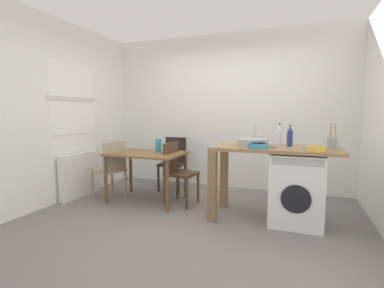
{
  "coord_description": "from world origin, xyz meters",
  "views": [
    {
      "loc": [
        1.2,
        -3.17,
        1.34
      ],
      "look_at": [
        -0.17,
        0.45,
        0.9
      ],
      "focal_mm": 26.22,
      "sensor_mm": 36.0,
      "label": 1
    }
  ],
  "objects": [
    {
      "name": "sink_basin",
      "position": [
        0.69,
        0.35,
        0.97
      ],
      "size": [
        0.38,
        0.38,
        0.09
      ],
      "primitive_type": "cylinder",
      "color": "#9EA0A5",
      "rests_on": "kitchen_counter"
    },
    {
      "name": "vase",
      "position": [
        -0.76,
        0.58,
        0.84
      ],
      "size": [
        0.09,
        0.09,
        0.2
      ],
      "primitive_type": "cylinder",
      "color": "teal",
      "rests_on": "dining_table"
    },
    {
      "name": "colander",
      "position": [
        1.4,
        0.13,
        0.95
      ],
      "size": [
        0.2,
        0.2,
        0.06
      ],
      "color": "gold",
      "rests_on": "kitchen_counter"
    },
    {
      "name": "scissors",
      "position": [
        0.9,
        0.25,
        0.92
      ],
      "size": [
        0.15,
        0.06,
        0.01
      ],
      "color": "#B2B2B7",
      "rests_on": "kitchen_counter"
    },
    {
      "name": "chair_opposite",
      "position": [
        -0.43,
        0.54,
        0.51
      ],
      "size": [
        0.44,
        0.44,
        0.9
      ],
      "rotation": [
        0.0,
        0.0,
        -1.69
      ],
      "color": "#4C3323",
      "rests_on": "ground_plane"
    },
    {
      "name": "wall_window_side",
      "position": [
        -2.15,
        0.0,
        1.35
      ],
      "size": [
        0.12,
        3.8,
        2.7
      ],
      "color": "white",
      "rests_on": "ground_plane"
    },
    {
      "name": "chair_spare_by_wall",
      "position": [
        -0.81,
        1.25,
        0.51
      ],
      "size": [
        0.42,
        0.42,
        0.9
      ],
      "rotation": [
        0.0,
        0.0,
        3.19
      ],
      "color": "black",
      "rests_on": "ground_plane"
    },
    {
      "name": "mixing_bowl",
      "position": [
        0.77,
        0.15,
        0.96
      ],
      "size": [
        0.23,
        0.23,
        0.06
      ],
      "color": "teal",
      "rests_on": "kitchen_counter"
    },
    {
      "name": "kitchen_counter",
      "position": [
        0.74,
        0.35,
        0.76
      ],
      "size": [
        1.5,
        0.68,
        0.92
      ],
      "color": "olive",
      "rests_on": "ground_plane"
    },
    {
      "name": "wall_back",
      "position": [
        0.0,
        1.75,
        1.35
      ],
      "size": [
        4.6,
        0.1,
        2.7
      ],
      "primitive_type": "cube",
      "color": "white",
      "rests_on": "ground_plane"
    },
    {
      "name": "bottle_tall_green",
      "position": [
        0.98,
        0.58,
        1.05
      ],
      "size": [
        0.06,
        0.06,
        0.28
      ],
      "color": "silver",
      "rests_on": "kitchen_counter"
    },
    {
      "name": "washing_machine",
      "position": [
        1.21,
        0.34,
        0.43
      ],
      "size": [
        0.6,
        0.61,
        0.86
      ],
      "color": "white",
      "rests_on": "ground_plane"
    },
    {
      "name": "dining_table",
      "position": [
        -0.91,
        0.48,
        0.64
      ],
      "size": [
        1.1,
        0.76,
        0.74
      ],
      "color": "brown",
      "rests_on": "ground_plane"
    },
    {
      "name": "tap",
      "position": [
        0.69,
        0.53,
        1.06
      ],
      "size": [
        0.02,
        0.02,
        0.28
      ],
      "primitive_type": "cylinder",
      "color": "#B2B2B7",
      "rests_on": "kitchen_counter"
    },
    {
      "name": "bottle_squat_brown",
      "position": [
        1.11,
        0.5,
        1.04
      ],
      "size": [
        0.07,
        0.07,
        0.26
      ],
      "color": "navy",
      "rests_on": "kitchen_counter"
    },
    {
      "name": "radiator",
      "position": [
        -2.02,
        0.3,
        0.35
      ],
      "size": [
        0.1,
        0.8,
        0.7
      ],
      "primitive_type": "cube",
      "color": "white",
      "rests_on": "ground_plane"
    },
    {
      "name": "chair_person_seat",
      "position": [
        -1.46,
        0.36,
        0.51
      ],
      "size": [
        0.51,
        0.51,
        0.9
      ],
      "rotation": [
        0.0,
        0.0,
        1.24
      ],
      "color": "gray",
      "rests_on": "ground_plane"
    },
    {
      "name": "utensil_crock",
      "position": [
        1.58,
        0.4,
        0.99
      ],
      "size": [
        0.11,
        0.11,
        0.3
      ],
      "color": "gray",
      "rests_on": "kitchen_counter"
    },
    {
      "name": "ground_plane",
      "position": [
        0.0,
        0.0,
        0.0
      ],
      "size": [
        5.46,
        5.46,
        0.0
      ],
      "primitive_type": "plane",
      "color": "slate"
    }
  ]
}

